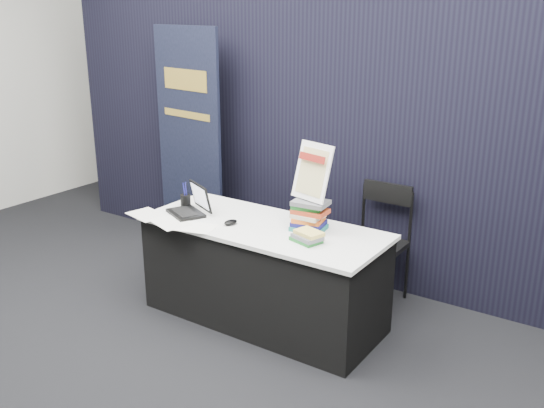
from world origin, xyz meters
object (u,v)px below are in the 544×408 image
at_px(info_sign, 312,172).
at_px(pullup_banner, 189,155).
at_px(book_stack_tall, 309,215).
at_px(stacking_chair, 377,239).
at_px(display_table, 263,273).
at_px(laptop, 189,206).
at_px(book_stack_short, 307,237).

bearing_deg(info_sign, pullup_banner, 173.58).
bearing_deg(book_stack_tall, stacking_chair, 69.51).
distance_m(display_table, info_sign, 0.86).
distance_m(laptop, book_stack_tall, 0.96).
bearing_deg(pullup_banner, display_table, -21.39).
bearing_deg(pullup_banner, stacking_chair, 7.13).
height_order(info_sign, stacking_chair, info_sign).
bearing_deg(info_sign, book_stack_short, -51.31).
bearing_deg(display_table, info_sign, 24.43).
xyz_separation_m(laptop, book_stack_tall, (0.94, 0.21, 0.05)).
distance_m(book_stack_tall, pullup_banner, 1.83).
height_order(book_stack_tall, stacking_chair, book_stack_tall).
relative_size(display_table, stacking_chair, 1.92).
relative_size(display_table, laptop, 5.04).
height_order(laptop, book_stack_short, laptop).
xyz_separation_m(book_stack_tall, pullup_banner, (-1.71, 0.67, 0.07)).
distance_m(info_sign, pullup_banner, 1.84).
relative_size(laptop, info_sign, 0.87).
bearing_deg(info_sign, stacking_chair, 82.72).
bearing_deg(laptop, stacking_chair, 61.20).
bearing_deg(pullup_banner, book_stack_tall, -13.43).
bearing_deg(book_stack_short, book_stack_tall, 117.56).
relative_size(laptop, book_stack_tall, 1.48).
bearing_deg(display_table, book_stack_tall, 19.68).
bearing_deg(book_stack_short, stacking_chair, 81.53).
xyz_separation_m(display_table, info_sign, (0.32, 0.14, 0.78)).
bearing_deg(book_stack_short, laptop, 179.75).
relative_size(pullup_banner, stacking_chair, 2.23).
bearing_deg(stacking_chair, book_stack_tall, -110.08).
bearing_deg(display_table, pullup_banner, 150.58).
bearing_deg(display_table, stacking_chair, 53.59).
bearing_deg(stacking_chair, book_stack_short, -98.06).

